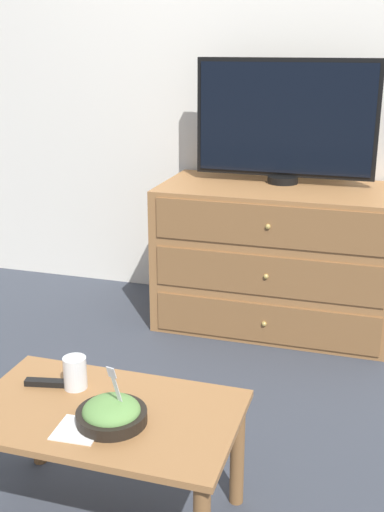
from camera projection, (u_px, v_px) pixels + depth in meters
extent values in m
plane|color=#383D47|center=(273.00, 298.00, 3.63)|extent=(12.00, 12.00, 0.00)
cube|color=white|center=(284.00, 58.00, 3.24)|extent=(12.00, 0.05, 2.60)
cube|color=#9E6B3D|center=(277.00, 257.00, 3.21)|extent=(1.15, 0.58, 0.71)
cube|color=brown|center=(264.00, 323.00, 3.02)|extent=(1.06, 0.01, 0.19)
sphere|color=tan|center=(264.00, 324.00, 3.01)|extent=(0.02, 0.02, 0.02)
cube|color=brown|center=(266.00, 276.00, 2.94)|extent=(1.06, 0.01, 0.19)
sphere|color=tan|center=(266.00, 276.00, 2.94)|extent=(0.02, 0.02, 0.02)
cube|color=brown|center=(268.00, 226.00, 2.87)|extent=(1.06, 0.01, 0.19)
sphere|color=tan|center=(268.00, 227.00, 2.86)|extent=(0.02, 0.02, 0.02)
cylinder|color=black|center=(283.00, 180.00, 3.17)|extent=(0.15, 0.15, 0.03)
cube|color=black|center=(286.00, 118.00, 3.09)|extent=(0.88, 0.04, 0.56)
cube|color=black|center=(285.00, 119.00, 3.07)|extent=(0.84, 0.01, 0.52)
cube|color=#9E6B3D|center=(104.00, 413.00, 1.83)|extent=(0.77, 0.47, 0.02)
cylinder|color=brown|center=(37.00, 415.00, 2.16)|extent=(0.04, 0.04, 0.36)
cylinder|color=brown|center=(237.00, 452.00, 1.97)|extent=(0.04, 0.04, 0.36)
cylinder|color=black|center=(112.00, 417.00, 1.76)|extent=(0.20, 0.20, 0.03)
ellipsoid|color=#66994C|center=(111.00, 411.00, 1.75)|extent=(0.16, 0.16, 0.07)
cube|color=silver|center=(118.00, 394.00, 1.72)|extent=(0.02, 0.06, 0.15)
cube|color=silver|center=(111.00, 372.00, 1.68)|extent=(0.03, 0.02, 0.04)
cylinder|color=beige|center=(75.00, 378.00, 1.93)|extent=(0.06, 0.06, 0.06)
cylinder|color=white|center=(75.00, 373.00, 1.93)|extent=(0.07, 0.07, 0.10)
cube|color=white|center=(78.00, 430.00, 1.73)|extent=(0.13, 0.13, 0.00)
cube|color=black|center=(52.00, 383.00, 1.95)|extent=(0.17, 0.06, 0.02)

